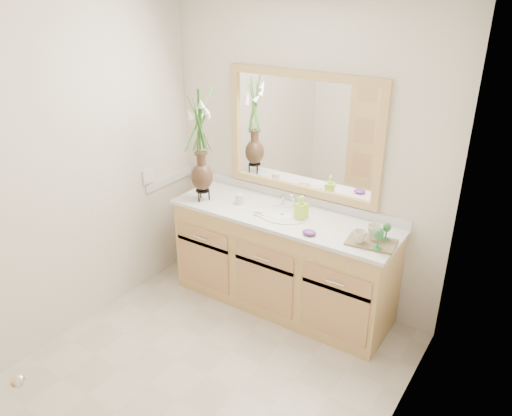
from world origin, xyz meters
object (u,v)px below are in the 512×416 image
Objects in this scene: tumbler at (239,199)px; soap_bottle at (301,208)px; flower_vase at (200,132)px; tray at (371,242)px.

soap_bottle reaches higher than tumbler.
soap_bottle is (0.55, 0.04, 0.04)m from tumbler.
tumbler is at bearing -158.65° from soap_bottle.
tumbler is 0.55m from soap_bottle.
flower_vase is 1.56m from tray.
soap_bottle is at bearing 3.97° from tumbler.
soap_bottle is 0.50× the size of tray.
flower_vase reaches higher than tumbler.
soap_bottle is at bearing 9.40° from flower_vase.
tray is at bearing 9.25° from soap_bottle.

